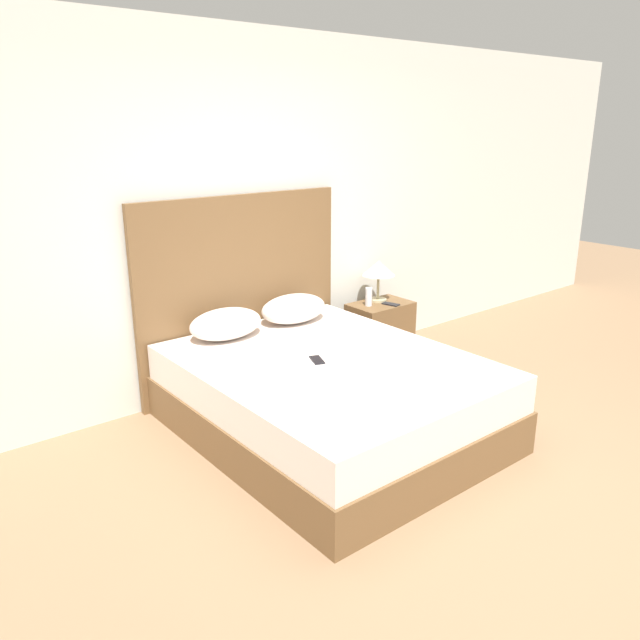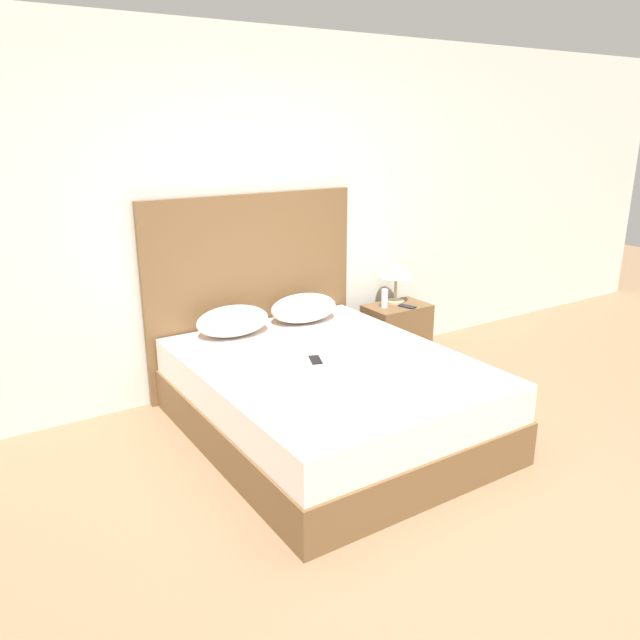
{
  "view_description": "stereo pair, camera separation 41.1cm",
  "coord_description": "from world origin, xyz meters",
  "px_view_note": "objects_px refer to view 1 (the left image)",
  "views": [
    {
      "loc": [
        -2.58,
        -1.85,
        2.03
      ],
      "look_at": [
        -0.11,
        1.2,
        0.78
      ],
      "focal_mm": 35.0,
      "sensor_mm": 36.0,
      "label": 1
    },
    {
      "loc": [
        -2.25,
        -2.09,
        2.03
      ],
      "look_at": [
        -0.11,
        1.2,
        0.78
      ],
      "focal_mm": 35.0,
      "sensor_mm": 36.0,
      "label": 2
    }
  ],
  "objects_px": {
    "bed": "(330,397)",
    "phone_on_bed": "(317,360)",
    "phone_on_nightstand": "(391,304)",
    "nightstand": "(380,330)",
    "table_lamp": "(379,270)"
  },
  "relations": [
    {
      "from": "phone_on_bed",
      "to": "nightstand",
      "type": "height_order",
      "value": "phone_on_bed"
    },
    {
      "from": "phone_on_bed",
      "to": "table_lamp",
      "type": "relative_size",
      "value": 0.45
    },
    {
      "from": "bed",
      "to": "nightstand",
      "type": "distance_m",
      "value": 1.52
    },
    {
      "from": "bed",
      "to": "phone_on_nightstand",
      "type": "xyz_separation_m",
      "value": [
        1.31,
        0.74,
        0.24
      ]
    },
    {
      "from": "phone_on_bed",
      "to": "phone_on_nightstand",
      "type": "bearing_deg",
      "value": 26.57
    },
    {
      "from": "nightstand",
      "to": "phone_on_nightstand",
      "type": "height_order",
      "value": "phone_on_nightstand"
    },
    {
      "from": "phone_on_bed",
      "to": "bed",
      "type": "bearing_deg",
      "value": -28.37
    },
    {
      "from": "bed",
      "to": "phone_on_bed",
      "type": "bearing_deg",
      "value": 151.63
    },
    {
      "from": "table_lamp",
      "to": "phone_on_nightstand",
      "type": "xyz_separation_m",
      "value": [
        0.0,
        -0.16,
        -0.28
      ]
    },
    {
      "from": "nightstand",
      "to": "table_lamp",
      "type": "relative_size",
      "value": 1.5
    },
    {
      "from": "phone_on_bed",
      "to": "phone_on_nightstand",
      "type": "distance_m",
      "value": 1.55
    },
    {
      "from": "nightstand",
      "to": "phone_on_nightstand",
      "type": "bearing_deg",
      "value": -68.53
    },
    {
      "from": "phone_on_bed",
      "to": "nightstand",
      "type": "bearing_deg",
      "value": 30.11
    },
    {
      "from": "bed",
      "to": "table_lamp",
      "type": "distance_m",
      "value": 1.67
    },
    {
      "from": "bed",
      "to": "nightstand",
      "type": "relative_size",
      "value": 3.8
    }
  ]
}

